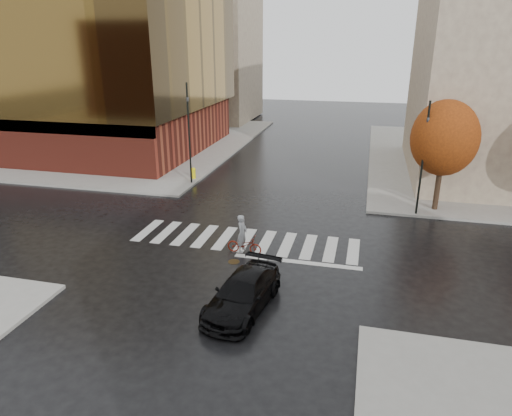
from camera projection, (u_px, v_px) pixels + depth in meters
The scene contains 12 objects.
ground at pixel (243, 244), 23.13m from camera, with size 120.00×120.00×0.00m, color black.
sidewalk_nw at pixel (101, 140), 46.98m from camera, with size 30.00×30.00×0.15m, color gray.
crosswalk at pixel (245, 240), 23.58m from camera, with size 12.00×3.00×0.01m, color silver.
office_glass at pixel (62, 57), 41.63m from camera, with size 27.00×19.00×16.00m.
building_nw_far at pixel (198, 37), 56.95m from camera, with size 14.00×12.00×20.00m, color gray.
tree_ne_a at pixel (445, 138), 26.07m from camera, with size 3.80×3.80×6.50m.
sedan at pixel (243, 293), 17.36m from camera, with size 1.87×4.59×1.33m, color black.
cyclist at pixel (244, 241), 21.91m from camera, with size 1.78×0.75×1.97m.
traffic_light_nw at pixel (189, 128), 31.35m from camera, with size 0.19×0.16×6.95m.
traffic_light_ne at pixel (424, 153), 25.56m from camera, with size 0.16×0.18×6.52m.
fire_hydrant at pixel (194, 172), 33.50m from camera, with size 0.30×0.30×0.83m.
manhole at pixel (234, 262), 21.27m from camera, with size 0.55×0.55×0.01m, color #3E2E16.
Camera 1 is at (5.74, -20.29, 9.70)m, focal length 32.00 mm.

